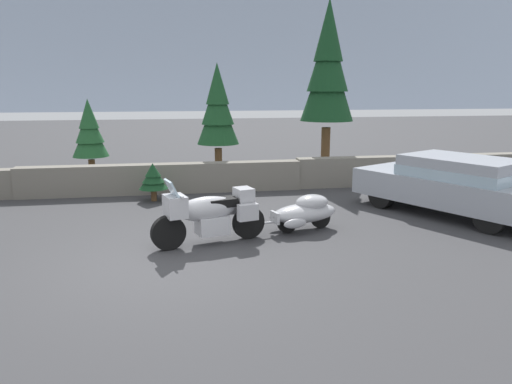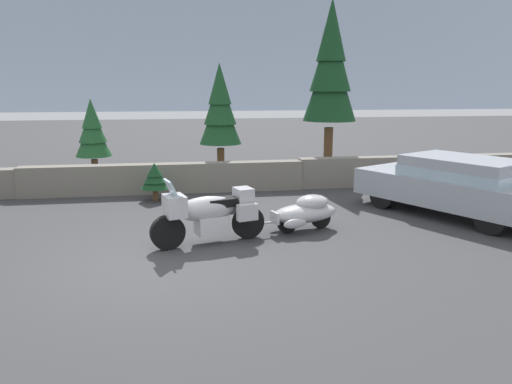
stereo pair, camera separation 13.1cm
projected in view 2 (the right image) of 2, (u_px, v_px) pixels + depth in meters
The scene contains 10 objects.
ground_plane at pixel (158, 263), 8.43m from camera, with size 80.00×80.00×0.00m, color #38383A.
stone_guard_wall at pixel (174, 178), 14.04m from camera, with size 24.00×0.52×0.90m.
distant_ridgeline at pixel (174, 63), 99.29m from camera, with size 240.00×80.00×16.00m, color #99A8BF.
touring_motorcycle at pixel (209, 213), 9.35m from camera, with size 2.26×1.12×1.33m.
car_shaped_trailer at pixel (305, 212), 10.28m from camera, with size 2.22×1.09×0.76m.
sedan_at_right_edge at pixel (455, 184), 11.41m from camera, with size 3.71×4.83×1.41m.
pine_tree_tall at pixel (331, 67), 15.86m from camera, with size 1.76×1.76×5.81m.
pine_tree_secondary at pixel (92, 131), 15.13m from camera, with size 1.11×1.11×2.66m.
pine_tree_far_right at pixel (220, 108), 15.28m from camera, with size 1.33×1.33×3.76m.
pine_sapling_near at pixel (155, 177), 12.97m from camera, with size 0.77×0.77×1.02m.
Camera 2 is at (0.44, -8.15, 2.99)m, focal length 34.03 mm.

